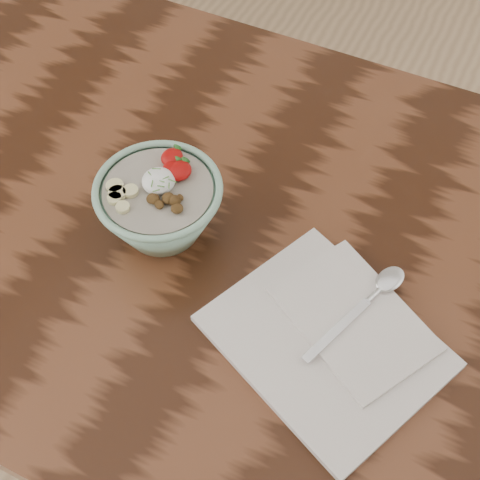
% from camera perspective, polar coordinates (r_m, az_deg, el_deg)
% --- Properties ---
extents(table, '(1.60, 0.90, 0.75)m').
position_cam_1_polar(table, '(1.09, 0.25, -1.86)').
color(table, black).
rests_on(table, ground).
extents(breakfast_bowl, '(0.18, 0.18, 0.12)m').
position_cam_1_polar(breakfast_bowl, '(0.97, -6.81, 2.96)').
color(breakfast_bowl, '#89B89D').
rests_on(breakfast_bowl, table).
extents(napkin, '(0.36, 0.33, 0.02)m').
position_cam_1_polar(napkin, '(0.92, 7.80, -8.14)').
color(napkin, silver).
rests_on(napkin, table).
extents(spoon, '(0.09, 0.20, 0.01)m').
position_cam_1_polar(spoon, '(0.95, 11.62, -4.33)').
color(spoon, silver).
rests_on(spoon, napkin).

